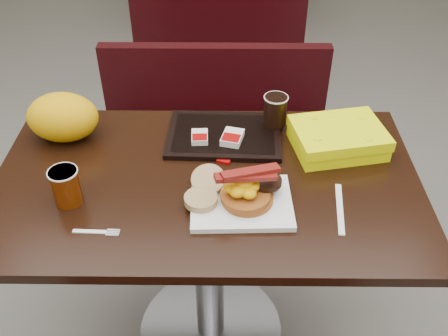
{
  "coord_description": "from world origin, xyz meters",
  "views": [
    {
      "loc": [
        0.06,
        -1.09,
        1.67
      ],
      "look_at": [
        0.05,
        -0.02,
        0.8
      ],
      "focal_mm": 40.56,
      "sensor_mm": 36.0,
      "label": 1
    }
  ],
  "objects_px": {
    "bench_far_s": "(219,29)",
    "coffee_cup_far": "(275,110)",
    "bench_near_n": "(214,143)",
    "platter": "(241,203)",
    "coffee_cup_near": "(66,187)",
    "tray": "(224,135)",
    "pancake_stack": "(247,196)",
    "hashbrown_sleeve_left": "(200,137)",
    "knife": "(340,209)",
    "clamshell": "(338,138)",
    "fork": "(90,232)",
    "hashbrown_sleeve_right": "(232,137)",
    "table_near": "(209,265)",
    "paper_bag": "(63,117)"
  },
  "relations": [
    {
      "from": "bench_far_s",
      "to": "coffee_cup_far",
      "type": "height_order",
      "value": "coffee_cup_far"
    },
    {
      "from": "bench_near_n",
      "to": "platter",
      "type": "height_order",
      "value": "platter"
    },
    {
      "from": "bench_near_n",
      "to": "coffee_cup_near",
      "type": "relative_size",
      "value": 9.76
    },
    {
      "from": "bench_near_n",
      "to": "coffee_cup_near",
      "type": "distance_m",
      "value": 0.98
    },
    {
      "from": "bench_far_s",
      "to": "tray",
      "type": "height_order",
      "value": "tray"
    },
    {
      "from": "pancake_stack",
      "to": "hashbrown_sleeve_left",
      "type": "height_order",
      "value": "pancake_stack"
    },
    {
      "from": "platter",
      "to": "coffee_cup_far",
      "type": "relative_size",
      "value": 2.72
    },
    {
      "from": "pancake_stack",
      "to": "coffee_cup_near",
      "type": "bearing_deg",
      "value": 179.04
    },
    {
      "from": "platter",
      "to": "tray",
      "type": "distance_m",
      "value": 0.31
    },
    {
      "from": "bench_near_n",
      "to": "pancake_stack",
      "type": "bearing_deg",
      "value": -82.15
    },
    {
      "from": "knife",
      "to": "bench_near_n",
      "type": "bearing_deg",
      "value": -150.06
    },
    {
      "from": "clamshell",
      "to": "pancake_stack",
      "type": "bearing_deg",
      "value": -148.85
    },
    {
      "from": "hashbrown_sleeve_left",
      "to": "coffee_cup_far",
      "type": "relative_size",
      "value": 0.69
    },
    {
      "from": "fork",
      "to": "hashbrown_sleeve_right",
      "type": "xyz_separation_m",
      "value": [
        0.36,
        0.37,
        0.03
      ]
    },
    {
      "from": "hashbrown_sleeve_left",
      "to": "hashbrown_sleeve_right",
      "type": "height_order",
      "value": "hashbrown_sleeve_right"
    },
    {
      "from": "pancake_stack",
      "to": "hashbrown_sleeve_right",
      "type": "relative_size",
      "value": 1.72
    },
    {
      "from": "knife",
      "to": "hashbrown_sleeve_left",
      "type": "bearing_deg",
      "value": -120.34
    },
    {
      "from": "coffee_cup_far",
      "to": "clamshell",
      "type": "xyz_separation_m",
      "value": [
        0.18,
        -0.1,
        -0.03
      ]
    },
    {
      "from": "pancake_stack",
      "to": "hashbrown_sleeve_left",
      "type": "distance_m",
      "value": 0.3
    },
    {
      "from": "pancake_stack",
      "to": "table_near",
      "type": "bearing_deg",
      "value": 136.33
    },
    {
      "from": "coffee_cup_near",
      "to": "hashbrown_sleeve_right",
      "type": "relative_size",
      "value": 1.29
    },
    {
      "from": "knife",
      "to": "clamshell",
      "type": "distance_m",
      "value": 0.27
    },
    {
      "from": "coffee_cup_near",
      "to": "fork",
      "type": "bearing_deg",
      "value": -55.59
    },
    {
      "from": "table_near",
      "to": "fork",
      "type": "xyz_separation_m",
      "value": [
        -0.28,
        -0.21,
        0.38
      ]
    },
    {
      "from": "table_near",
      "to": "fork",
      "type": "height_order",
      "value": "fork"
    },
    {
      "from": "table_near",
      "to": "hashbrown_sleeve_left",
      "type": "distance_m",
      "value": 0.43
    },
    {
      "from": "tray",
      "to": "hashbrown_sleeve_right",
      "type": "relative_size",
      "value": 4.39
    },
    {
      "from": "coffee_cup_far",
      "to": "tray",
      "type": "bearing_deg",
      "value": -161.06
    },
    {
      "from": "tray",
      "to": "paper_bag",
      "type": "relative_size",
      "value": 1.62
    },
    {
      "from": "knife",
      "to": "hashbrown_sleeve_right",
      "type": "height_order",
      "value": "hashbrown_sleeve_right"
    },
    {
      "from": "clamshell",
      "to": "hashbrown_sleeve_left",
      "type": "bearing_deg",
      "value": 166.46
    },
    {
      "from": "fork",
      "to": "paper_bag",
      "type": "relative_size",
      "value": 0.55
    },
    {
      "from": "coffee_cup_near",
      "to": "coffee_cup_far",
      "type": "distance_m",
      "value": 0.67
    },
    {
      "from": "bench_near_n",
      "to": "tray",
      "type": "relative_size",
      "value": 2.87
    },
    {
      "from": "platter",
      "to": "pancake_stack",
      "type": "height_order",
      "value": "pancake_stack"
    },
    {
      "from": "coffee_cup_far",
      "to": "clamshell",
      "type": "distance_m",
      "value": 0.21
    },
    {
      "from": "table_near",
      "to": "platter",
      "type": "bearing_deg",
      "value": -48.52
    },
    {
      "from": "tray",
      "to": "coffee_cup_far",
      "type": "bearing_deg",
      "value": 20.95
    },
    {
      "from": "hashbrown_sleeve_left",
      "to": "paper_bag",
      "type": "distance_m",
      "value": 0.42
    },
    {
      "from": "hashbrown_sleeve_right",
      "to": "paper_bag",
      "type": "bearing_deg",
      "value": -169.41
    },
    {
      "from": "hashbrown_sleeve_right",
      "to": "paper_bag",
      "type": "xyz_separation_m",
      "value": [
        -0.51,
        0.03,
        0.05
      ]
    },
    {
      "from": "platter",
      "to": "bench_far_s",
      "type": "bearing_deg",
      "value": 90.86
    },
    {
      "from": "platter",
      "to": "fork",
      "type": "distance_m",
      "value": 0.39
    },
    {
      "from": "bench_near_n",
      "to": "paper_bag",
      "type": "bearing_deg",
      "value": -131.07
    },
    {
      "from": "bench_far_s",
      "to": "hashbrown_sleeve_right",
      "type": "relative_size",
      "value": 12.6
    },
    {
      "from": "bench_near_n",
      "to": "coffee_cup_far",
      "type": "xyz_separation_m",
      "value": [
        0.21,
        -0.45,
        0.46
      ]
    },
    {
      "from": "clamshell",
      "to": "bench_far_s",
      "type": "bearing_deg",
      "value": 91.2
    },
    {
      "from": "knife",
      "to": "pancake_stack",
      "type": "bearing_deg",
      "value": -87.26
    },
    {
      "from": "bench_far_s",
      "to": "hashbrown_sleeve_left",
      "type": "relative_size",
      "value": 14.91
    },
    {
      "from": "knife",
      "to": "paper_bag",
      "type": "height_order",
      "value": "paper_bag"
    }
  ]
}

